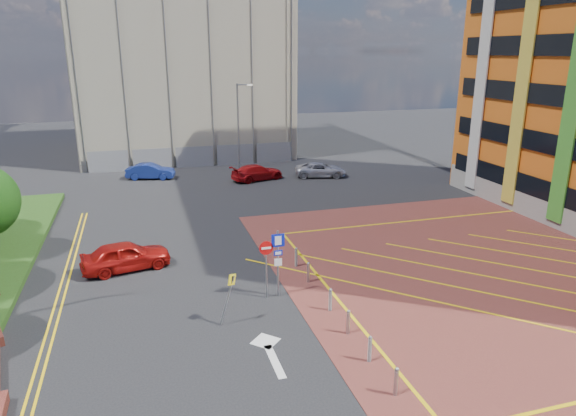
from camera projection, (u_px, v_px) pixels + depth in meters
name	position (u px, v px, depth m)	size (l,w,h in m)	color
ground	(273.00, 307.00, 22.66)	(140.00, 140.00, 0.00)	black
forecourt	(536.00, 271.00, 26.42)	(26.00, 26.00, 0.02)	brown
lamp_back	(239.00, 123.00, 48.17)	(1.53, 0.16, 8.00)	#9EA0A8
sign_cluster	(274.00, 257.00, 23.07)	(1.17, 0.12, 3.20)	#9EA0A8
warning_sign	(229.00, 293.00, 20.86)	(0.78, 0.42, 2.25)	#9EA0A8
bollard_row	(336.00, 308.00, 21.61)	(0.14, 11.14, 0.90)	#9EA0A8
construction_building	(179.00, 50.00, 56.14)	(21.20, 19.20, 22.00)	#B5AC94
construction_fence	(205.00, 156.00, 50.16)	(21.60, 0.06, 2.00)	gray
car_red_left	(126.00, 256.00, 26.37)	(1.79, 4.45, 1.52)	#AB120E
car_blue_back	(150.00, 171.00, 45.29)	(1.45, 4.16, 1.37)	navy
car_red_back	(257.00, 172.00, 44.91)	(1.90, 4.67, 1.35)	#AF0F13
car_silver_back	(321.00, 170.00, 46.07)	(2.11, 4.58, 1.27)	silver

